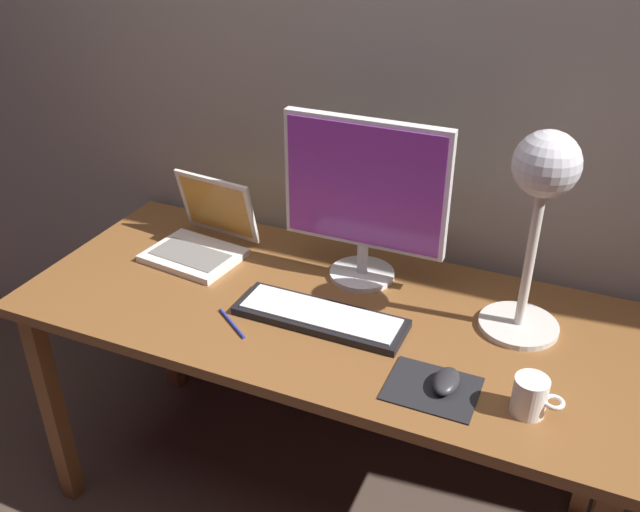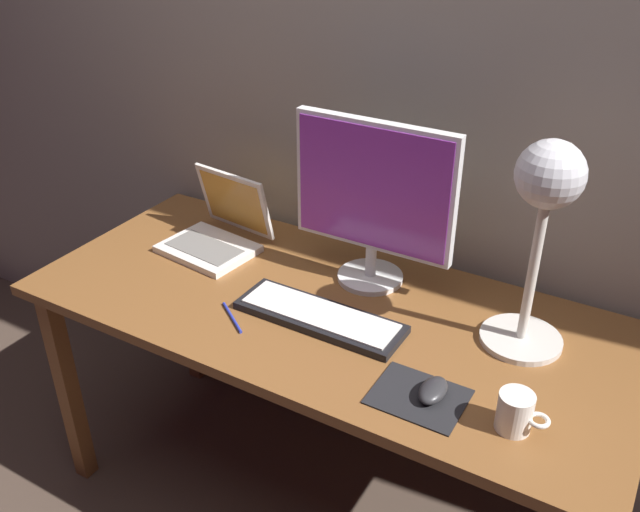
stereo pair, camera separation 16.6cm
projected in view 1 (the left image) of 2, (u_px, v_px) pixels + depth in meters
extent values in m
plane|color=#47382D|center=(323.00, 500.00, 2.16)|extent=(4.80, 4.80, 0.00)
cube|color=gray|center=(383.00, 55.00, 1.83)|extent=(4.80, 0.06, 2.60)
cube|color=brown|center=(323.00, 311.00, 1.80)|extent=(1.60, 0.70, 0.03)
cube|color=brown|center=(53.00, 409.00, 2.01)|extent=(0.05, 0.05, 0.71)
cube|color=brown|center=(167.00, 307.00, 2.47)|extent=(0.05, 0.05, 0.71)
cube|color=brown|center=(600.00, 424.00, 1.96)|extent=(0.05, 0.05, 0.71)
cylinder|color=silver|center=(362.00, 274.00, 1.92)|extent=(0.18, 0.18, 0.01)
cylinder|color=silver|center=(363.00, 258.00, 1.89)|extent=(0.03, 0.03, 0.09)
cube|color=silver|center=(365.00, 184.00, 1.78)|extent=(0.45, 0.03, 0.35)
cube|color=purple|center=(363.00, 187.00, 1.77)|extent=(0.43, 0.00, 0.33)
cube|color=black|center=(320.00, 317.00, 1.73)|extent=(0.44, 0.14, 0.02)
cube|color=silver|center=(320.00, 313.00, 1.73)|extent=(0.41, 0.12, 0.01)
cube|color=silver|center=(194.00, 255.00, 2.00)|extent=(0.29, 0.23, 0.02)
cube|color=slate|center=(190.00, 254.00, 1.99)|extent=(0.24, 0.14, 0.00)
cube|color=silver|center=(217.00, 206.00, 2.04)|extent=(0.27, 0.09, 0.20)
cube|color=gold|center=(217.00, 206.00, 2.04)|extent=(0.24, 0.08, 0.17)
cylinder|color=beige|center=(518.00, 325.00, 1.71)|extent=(0.20, 0.20, 0.01)
cylinder|color=silver|center=(531.00, 254.00, 1.60)|extent=(0.02, 0.02, 0.39)
sphere|color=silver|center=(547.00, 164.00, 1.49)|extent=(0.15, 0.15, 0.15)
sphere|color=#FFEAB2|center=(543.00, 182.00, 1.50)|extent=(0.05, 0.05, 0.05)
cube|color=black|center=(432.00, 389.00, 1.51)|extent=(0.20, 0.16, 0.00)
ellipsoid|color=#28282B|center=(446.00, 381.00, 1.50)|extent=(0.06, 0.10, 0.03)
cylinder|color=white|center=(530.00, 396.00, 1.43)|extent=(0.07, 0.07, 0.09)
torus|color=white|center=(554.00, 402.00, 1.41)|extent=(0.05, 0.05, 0.01)
cylinder|color=#2633A5|center=(232.00, 323.00, 1.72)|extent=(0.12, 0.09, 0.01)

